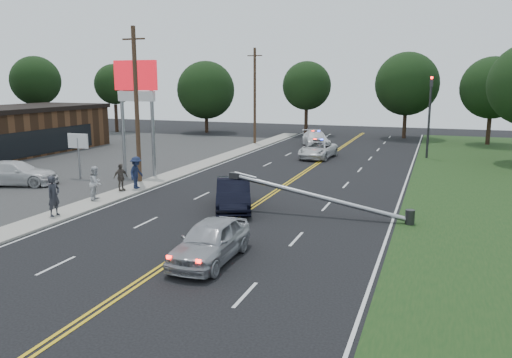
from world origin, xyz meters
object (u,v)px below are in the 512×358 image
at_px(fallen_streetlight, 328,199).
at_px(emergency_a, 318,150).
at_px(traffic_signal, 430,110).
at_px(bystander_a, 54,196).
at_px(utility_pole_far, 255,96).
at_px(parked_car, 15,173).
at_px(bystander_b, 96,183).
at_px(bystander_c, 136,173).
at_px(crashed_sedan, 233,194).
at_px(pylon_sign, 136,90).
at_px(waiting_sedan, 210,241).
at_px(utility_pole_mid, 137,105).
at_px(small_sign, 78,145).
at_px(bystander_d, 121,177).
at_px(emergency_b, 316,139).

relative_size(fallen_streetlight, emergency_a, 1.81).
relative_size(traffic_signal, bystander_a, 3.55).
xyz_separation_m(utility_pole_far, parked_car, (-7.20, -25.29, -4.31)).
xyz_separation_m(fallen_streetlight, bystander_a, (-12.51, -4.83, 0.19)).
xyz_separation_m(emergency_a, bystander_b, (-7.94, -20.02, 0.34)).
distance_m(parked_car, bystander_c, 8.37).
bearing_deg(traffic_signal, emergency_a, -160.19).
relative_size(fallen_streetlight, crashed_sedan, 1.91).
relative_size(pylon_sign, waiting_sedan, 1.75).
bearing_deg(utility_pole_mid, small_sign, 180.00).
relative_size(traffic_signal, utility_pole_far, 0.70).
height_order(fallen_streetlight, bystander_d, fallen_streetlight).
bearing_deg(emergency_b, crashed_sedan, -109.48).
bearing_deg(crashed_sedan, utility_pole_far, 85.14).
xyz_separation_m(fallen_streetlight, crashed_sedan, (-4.96, -0.21, -0.11)).
height_order(bystander_b, bystander_c, bystander_c).
bearing_deg(emergency_b, waiting_sedan, -106.73).
distance_m(emergency_a, emergency_b, 7.53).
distance_m(small_sign, emergency_b, 24.87).
xyz_separation_m(crashed_sedan, parked_car, (-15.63, 0.92, -0.03)).
relative_size(small_sign, bystander_a, 1.56).
relative_size(small_sign, crashed_sedan, 0.63).
distance_m(pylon_sign, parked_car, 9.49).
height_order(traffic_signal, utility_pole_far, utility_pole_far).
xyz_separation_m(traffic_signal, bystander_a, (-16.63, -26.82, -3.09)).
height_order(waiting_sedan, bystander_a, bystander_a).
height_order(waiting_sedan, bystander_d, bystander_d).
bearing_deg(parked_car, bystander_c, -99.45).
bearing_deg(fallen_streetlight, bystander_a, -158.91).
distance_m(fallen_streetlight, crashed_sedan, 4.96).
relative_size(utility_pole_far, crashed_sedan, 2.04).
bearing_deg(bystander_c, bystander_a, 173.48).
height_order(fallen_streetlight, bystander_c, bystander_c).
distance_m(small_sign, bystander_b, 7.64).
bearing_deg(pylon_sign, small_sign, -150.26).
xyz_separation_m(utility_pole_far, waiting_sedan, (10.57, -33.59, -4.31)).
distance_m(crashed_sedan, bystander_b, 7.90).
relative_size(pylon_sign, bystander_c, 4.05).
height_order(crashed_sedan, emergency_a, crashed_sedan).
relative_size(bystander_a, bystander_d, 1.21).
height_order(fallen_streetlight, waiting_sedan, fallen_streetlight).
height_order(small_sign, traffic_signal, traffic_signal).
distance_m(utility_pole_far, emergency_a, 12.02).
bearing_deg(emergency_a, utility_pole_far, 144.01).
distance_m(waiting_sedan, bystander_a, 10.09).
bearing_deg(bystander_b, waiting_sedan, -139.28).
bearing_deg(bystander_b, emergency_b, -29.25).
distance_m(utility_pole_far, parked_car, 26.65).
distance_m(utility_pole_mid, emergency_b, 23.41).
height_order(utility_pole_mid, emergency_a, utility_pole_mid).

